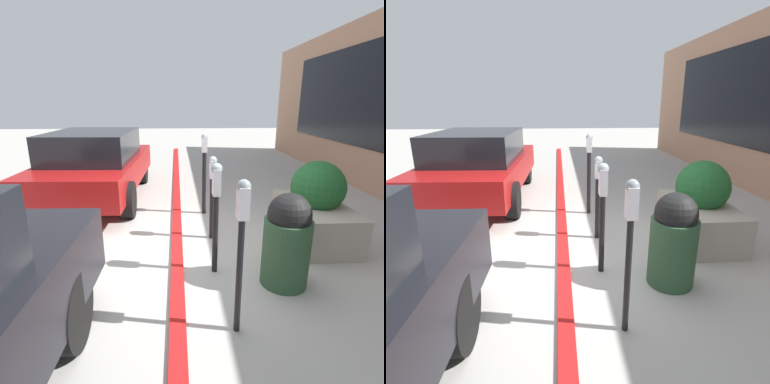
# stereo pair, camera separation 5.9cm
# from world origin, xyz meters

# --- Properties ---
(ground_plane) EXTENTS (40.00, 40.00, 0.00)m
(ground_plane) POSITION_xyz_m (0.00, 0.00, 0.00)
(ground_plane) COLOR #ADAAA3
(curb_strip) EXTENTS (19.00, 0.16, 0.04)m
(curb_strip) POSITION_xyz_m (0.00, 0.08, 0.02)
(curb_strip) COLOR red
(curb_strip) RESTS_ON ground_plane
(parking_meter_nearest) EXTENTS (0.14, 0.12, 1.48)m
(parking_meter_nearest) POSITION_xyz_m (-1.54, -0.48, 1.01)
(parking_meter_nearest) COLOR black
(parking_meter_nearest) RESTS_ON ground_plane
(parking_meter_second) EXTENTS (0.16, 0.13, 1.40)m
(parking_meter_second) POSITION_xyz_m (-0.51, -0.39, 0.93)
(parking_meter_second) COLOR black
(parking_meter_second) RESTS_ON ground_plane
(parking_meter_middle) EXTENTS (0.15, 0.13, 1.31)m
(parking_meter_middle) POSITION_xyz_m (0.46, -0.47, 0.82)
(parking_meter_middle) COLOR black
(parking_meter_middle) RESTS_ON ground_plane
(parking_meter_fourth) EXTENTS (0.14, 0.12, 1.52)m
(parking_meter_fourth) POSITION_xyz_m (1.56, -0.44, 0.94)
(parking_meter_fourth) COLOR black
(parking_meter_fourth) RESTS_ON ground_plane
(planter_box) EXTENTS (1.54, 0.84, 1.24)m
(planter_box) POSITION_xyz_m (0.36, -2.05, 0.51)
(planter_box) COLOR #A39989
(planter_box) RESTS_ON ground_plane
(parked_car_middle) EXTENTS (4.06, 1.99, 1.48)m
(parked_car_middle) POSITION_xyz_m (2.61, 1.81, 0.77)
(parked_car_middle) COLOR maroon
(parked_car_middle) RESTS_ON ground_plane
(trash_bin) EXTENTS (0.54, 0.54, 1.12)m
(trash_bin) POSITION_xyz_m (-0.80, -1.18, 0.56)
(trash_bin) COLOR #2D5133
(trash_bin) RESTS_ON ground_plane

